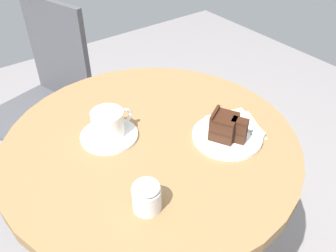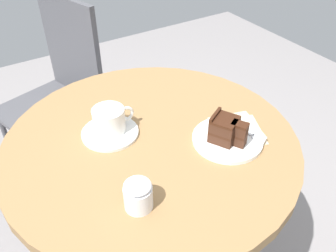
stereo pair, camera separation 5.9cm
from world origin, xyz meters
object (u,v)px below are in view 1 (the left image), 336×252
Objects in this scene: cake_plate at (227,136)px; saucer at (109,136)px; napkin at (235,126)px; sugar_pot at (147,196)px; coffee_cup at (109,122)px; teaspoon at (89,138)px; cake_slice at (226,127)px; fork at (245,129)px; cafe_chair at (49,90)px.

saucer is at bearing 142.54° from cake_plate.
napkin is 2.42× the size of sugar_pot.
coffee_cup is 1.27× the size of teaspoon.
cake_slice is 1.40× the size of sugar_pot.
coffee_cup is 0.85× the size of fork.
napkin is at bearing -29.00° from saucer.
fork is at bearing -127.38° from teaspoon.
sugar_pot is at bearing -23.23° from cafe_chair.
saucer is 0.27m from sugar_pot.
cafe_chair is 12.20× the size of sugar_pot.
sugar_pot is at bearing -106.60° from fork.
coffee_cup is at bearing 141.11° from cake_plate.
fork is at bearing -90.66° from napkin.
coffee_cup is 0.63× the size of cake_plate.
cafe_chair is at bearing 103.38° from cake_plate.
saucer is 2.11× the size of sugar_pot.
cake_slice reaches higher than fork.
cafe_chair reaches higher than sugar_pot.
cafe_chair is (-0.20, 0.88, -0.25)m from cake_slice.
cake_plate is 1.36× the size of fork.
cafe_chair is at bearing 102.58° from cake_slice.
sugar_pot is (-0.05, -0.27, 0.03)m from saucer.
coffee_cup is 0.28m from sugar_pot.
saucer is at bearing -21.21° from cafe_chair.
cafe_chair is at bearing 171.30° from fork.
cake_slice is at bearing -4.36° from cafe_chair.
napkin is at bearing 24.36° from cake_plate.
coffee_cup is at bearing 139.31° from cake_slice.
cafe_chair is (-0.26, 0.85, -0.21)m from napkin.
fork is 0.95m from cafe_chair.
fork is (0.31, -0.21, 0.01)m from saucer.
teaspoon is 0.43m from fork.
napkin is at bearing 0.22° from cafe_chair.
sugar_pot is at bearing -101.30° from saucer.
saucer is 1.13× the size of fork.
cafe_chair reaches higher than napkin.
sugar_pot reaches higher than saucer.
teaspoon is (-0.05, 0.02, 0.01)m from saucer.
coffee_cup is 0.13× the size of cafe_chair.
cake_slice is (0.25, -0.20, 0.04)m from saucer.
sugar_pot is (-0.37, -0.05, 0.02)m from fork.
saucer is 1.67× the size of teaspoon.
cake_plate is 0.06m from napkin.
cafe_chair reaches higher than saucer.
cake_slice is at bearing -40.69° from coffee_cup.
cafe_chair reaches higher than fork.
saucer reaches higher than napkin.
napkin is at bearing 22.46° from cake_slice.
cake_slice is at bearing -166.56° from cake_plate.
saucer is 0.17× the size of cafe_chair.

